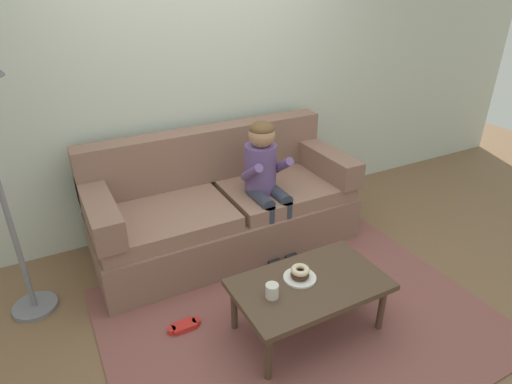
{
  "coord_description": "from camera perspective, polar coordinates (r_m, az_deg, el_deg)",
  "views": [
    {
      "loc": [
        -1.3,
        -2.08,
        2.11
      ],
      "look_at": [
        0.04,
        0.45,
        0.65
      ],
      "focal_mm": 30.01,
      "sensor_mm": 36.0,
      "label": 1
    }
  ],
  "objects": [
    {
      "name": "donut",
      "position": [
        2.76,
        5.87,
        -10.88
      ],
      "size": [
        0.16,
        0.16,
        0.04
      ],
      "primitive_type": "torus",
      "rotation": [
        0.0,
        0.0,
        2.65
      ],
      "color": "#422619",
      "rests_on": "plate"
    },
    {
      "name": "mug",
      "position": [
        2.61,
        2.15,
        -13.04
      ],
      "size": [
        0.08,
        0.08,
        0.09
      ],
      "primitive_type": "cylinder",
      "color": "silver",
      "rests_on": "coffee_table"
    },
    {
      "name": "ground",
      "position": [
        3.24,
        3.17,
        -13.75
      ],
      "size": [
        10.0,
        10.0,
        0.0
      ],
      "primitive_type": "plane",
      "color": "brown"
    },
    {
      "name": "plate",
      "position": [
        2.78,
        5.85,
        -11.29
      ],
      "size": [
        0.21,
        0.21,
        0.01
      ],
      "primitive_type": "cylinder",
      "color": "white",
      "rests_on": "coffee_table"
    },
    {
      "name": "donut_second",
      "position": [
        2.74,
        5.91,
        -10.29
      ],
      "size": [
        0.17,
        0.17,
        0.04
      ],
      "primitive_type": "torus",
      "rotation": [
        0.0,
        0.0,
        0.64
      ],
      "color": "beige",
      "rests_on": "donut"
    },
    {
      "name": "coffee_table",
      "position": [
        2.79,
        7.11,
        -12.53
      ],
      "size": [
        0.96,
        0.57,
        0.39
      ],
      "color": "#4C3828",
      "rests_on": "ground"
    },
    {
      "name": "wall_back",
      "position": [
        3.78,
        -7.65,
        15.98
      ],
      "size": [
        8.0,
        0.1,
        2.8
      ],
      "primitive_type": "cube",
      "color": "beige",
      "rests_on": "ground"
    },
    {
      "name": "couch",
      "position": [
        3.64,
        -4.45,
        -2.1
      ],
      "size": [
        2.16,
        0.9,
        0.96
      ],
      "color": "#846051",
      "rests_on": "ground"
    },
    {
      "name": "toy_controller",
      "position": [
        3.01,
        -9.53,
        -17.3
      ],
      "size": [
        0.23,
        0.09,
        0.05
      ],
      "rotation": [
        0.0,
        0.0,
        -0.59
      ],
      "color": "red",
      "rests_on": "ground"
    },
    {
      "name": "area_rug",
      "position": [
        3.08,
        5.66,
        -16.31
      ],
      "size": [
        2.52,
        1.96,
        0.01
      ],
      "primitive_type": "cube",
      "color": "brown",
      "rests_on": "ground"
    },
    {
      "name": "person_child",
      "position": [
        3.43,
        1.22,
        2.25
      ],
      "size": [
        0.34,
        0.58,
        1.1
      ],
      "color": "#664C84",
      "rests_on": "ground"
    }
  ]
}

